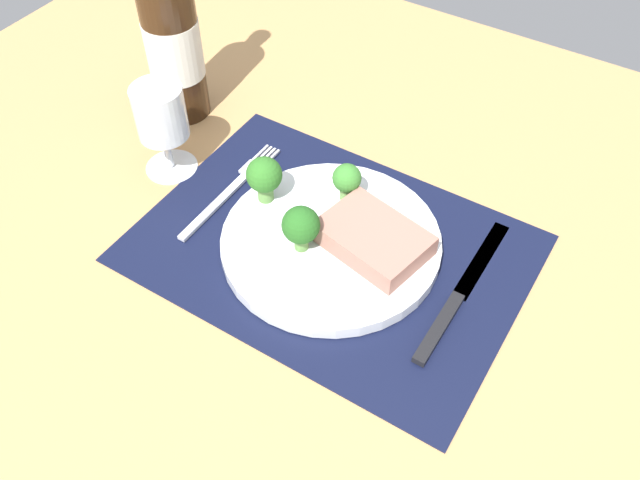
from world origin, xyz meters
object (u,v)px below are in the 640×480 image
(steak, at_px, (373,238))
(fork, at_px, (232,189))
(plate, at_px, (331,242))
(wine_glass, at_px, (161,118))
(wine_bottle, at_px, (172,37))
(knife, at_px, (456,299))

(steak, xyz_separation_m, fork, (-0.20, 0.00, -0.03))
(steak, bearing_deg, fork, 179.96)
(plate, xyz_separation_m, wine_glass, (-0.25, 0.01, 0.07))
(steak, xyz_separation_m, wine_bottle, (-0.36, 0.10, 0.09))
(fork, xyz_separation_m, wine_glass, (-0.09, -0.00, 0.08))
(steak, distance_m, wine_glass, 0.30)
(plate, distance_m, wine_glass, 0.26)
(plate, bearing_deg, wine_bottle, 160.02)
(plate, relative_size, wine_bottle, 0.80)
(plate, distance_m, knife, 0.16)
(plate, xyz_separation_m, knife, (0.16, 0.01, -0.00))
(knife, relative_size, wine_bottle, 0.73)
(steak, height_order, knife, steak)
(steak, relative_size, wine_glass, 0.95)
(wine_bottle, bearing_deg, plate, -19.98)
(plate, distance_m, wine_bottle, 0.35)
(steak, height_order, wine_bottle, wine_bottle)
(knife, bearing_deg, fork, 175.11)
(wine_glass, bearing_deg, knife, -0.71)
(wine_bottle, bearing_deg, steak, -15.48)
(wine_bottle, bearing_deg, knife, -12.99)
(fork, relative_size, wine_bottle, 0.61)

